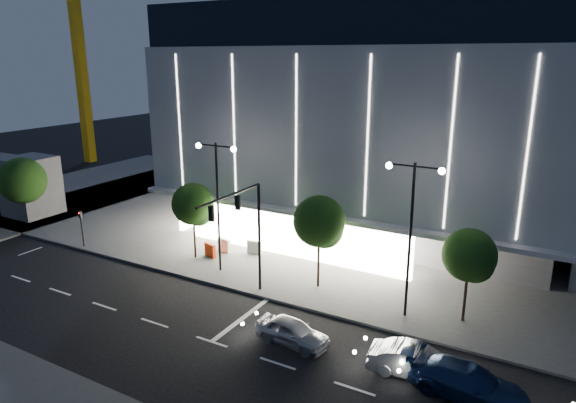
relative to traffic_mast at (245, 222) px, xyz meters
The scene contains 18 objects.
ground 6.12m from the traffic_mast, 106.66° to the right, with size 160.00×160.00×0.00m, color black.
sidewalk_museum 21.62m from the traffic_mast, 79.04° to the left, with size 70.00×40.00×0.15m, color #474747.
sidewalk_west 32.09m from the traffic_mast, 167.87° to the left, with size 16.00×50.00×0.15m, color #474747.
museum 19.54m from the traffic_mast, 84.04° to the left, with size 30.00×25.80×18.00m.
traffic_mast is the anchor object (origin of this frame).
street_lamp_west 4.89m from the traffic_mast, 146.35° to the left, with size 3.16×0.36×9.00m.
street_lamp_east 9.43m from the traffic_mast, 16.48° to the left, with size 3.16×0.36×9.00m.
ped_signal_far 16.35m from the traffic_mast, behind, with size 0.22×0.24×3.00m.
tower_crane 51.04m from the traffic_mast, 149.53° to the left, with size 32.00×2.00×28.50m.
tree_left 7.95m from the traffic_mast, 152.16° to the left, with size 3.02×3.02×5.72m.
tree_mid 4.82m from the traffic_mast, 50.58° to the left, with size 3.25×3.25×6.15m.
tree_right 12.63m from the traffic_mast, 17.02° to the left, with size 2.91×2.91×5.51m.
car_lead 7.06m from the traffic_mast, 31.57° to the right, with size 1.61×4.01×1.37m, color #ADAFB5.
car_second 12.17m from the traffic_mast, 12.78° to the right, with size 1.53×4.40×1.45m, color silver.
car_third 14.47m from the traffic_mast, 12.33° to the right, with size 2.09×5.13×1.49m, color navy.
barrier_a 8.66m from the traffic_mast, 145.09° to the left, with size 1.10×0.25×1.00m, color red.
barrier_b 9.20m from the traffic_mast, 136.29° to the left, with size 1.10×0.25×1.00m, color silver.
barrier_d 8.52m from the traffic_mast, 119.66° to the left, with size 1.10×0.25×1.00m, color beige.
Camera 1 is at (17.13, -20.21, 14.39)m, focal length 32.00 mm.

